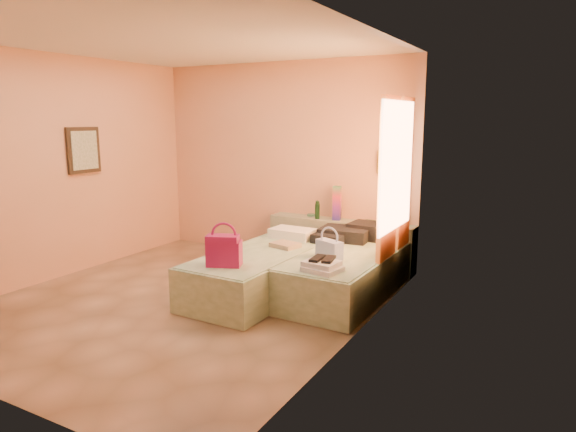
% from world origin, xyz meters
% --- Properties ---
extents(ground, '(4.50, 4.50, 0.00)m').
position_xyz_m(ground, '(0.00, 0.00, 0.00)').
color(ground, tan).
rests_on(ground, ground).
extents(room_walls, '(4.02, 4.51, 2.81)m').
position_xyz_m(room_walls, '(0.21, 0.57, 1.79)').
color(room_walls, '#E19F78').
rests_on(room_walls, ground).
extents(headboard_ledge, '(2.05, 0.30, 0.65)m').
position_xyz_m(headboard_ledge, '(0.98, 2.10, 0.33)').
color(headboard_ledge, '#9CA587').
rests_on(headboard_ledge, ground).
extents(bed_left, '(0.94, 2.02, 0.50)m').
position_xyz_m(bed_left, '(0.60, 0.62, 0.25)').
color(bed_left, beige).
rests_on(bed_left, ground).
extents(bed_right, '(0.94, 2.02, 0.50)m').
position_xyz_m(bed_right, '(1.50, 1.05, 0.25)').
color(bed_right, beige).
rests_on(bed_right, ground).
extents(water_bottle, '(0.08, 0.08, 0.24)m').
position_xyz_m(water_bottle, '(0.65, 2.04, 0.77)').
color(water_bottle, '#14371F').
rests_on(water_bottle, headboard_ledge).
extents(rainbow_box, '(0.12, 0.12, 0.46)m').
position_xyz_m(rainbow_box, '(0.92, 2.08, 0.88)').
color(rainbow_box, '#A7145A').
rests_on(rainbow_box, headboard_ledge).
extents(small_dish, '(0.14, 0.14, 0.03)m').
position_xyz_m(small_dish, '(0.49, 2.17, 0.66)').
color(small_dish, '#4F9170').
rests_on(small_dish, headboard_ledge).
extents(green_book, '(0.17, 0.13, 0.03)m').
position_xyz_m(green_book, '(1.38, 2.14, 0.66)').
color(green_book, '#284C2C').
rests_on(green_book, headboard_ledge).
extents(flower_vase, '(0.27, 0.27, 0.26)m').
position_xyz_m(flower_vase, '(1.76, 2.16, 0.78)').
color(flower_vase, white).
rests_on(flower_vase, headboard_ledge).
extents(magenta_handbag, '(0.40, 0.32, 0.33)m').
position_xyz_m(magenta_handbag, '(0.57, -0.03, 0.66)').
color(magenta_handbag, '#A7145A').
rests_on(magenta_handbag, bed_left).
extents(khaki_garment, '(0.36, 0.31, 0.05)m').
position_xyz_m(khaki_garment, '(0.75, 0.95, 0.53)').
color(khaki_garment, tan).
rests_on(khaki_garment, bed_left).
extents(clothes_pile, '(0.68, 0.68, 0.20)m').
position_xyz_m(clothes_pile, '(1.28, 1.65, 0.60)').
color(clothes_pile, black).
rests_on(clothes_pile, bed_right).
extents(blue_handbag, '(0.34, 0.24, 0.20)m').
position_xyz_m(blue_handbag, '(1.41, 0.76, 0.60)').
color(blue_handbag, '#445AA5').
rests_on(blue_handbag, bed_right).
extents(towel_stack, '(0.39, 0.35, 0.10)m').
position_xyz_m(towel_stack, '(1.55, 0.28, 0.55)').
color(towel_stack, silver).
rests_on(towel_stack, bed_right).
extents(sandal_pair, '(0.21, 0.27, 0.03)m').
position_xyz_m(sandal_pair, '(1.53, 0.33, 0.61)').
color(sandal_pair, black).
rests_on(sandal_pair, towel_stack).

